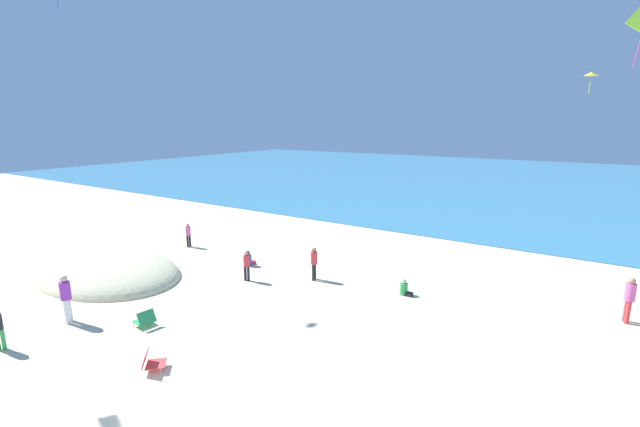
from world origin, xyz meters
name	(u,v)px	position (x,y,z in m)	size (l,w,h in m)	color
ground_plane	(358,287)	(0.00, 10.00, 0.00)	(120.00, 120.00, 0.00)	beige
ocean_water	(509,180)	(0.00, 49.41, 0.03)	(120.00, 60.00, 0.05)	teal
dune_mound	(108,275)	(-10.53, 5.01, 0.00)	(7.75, 5.42, 1.94)	beige
beach_chair_mid_beach	(145,319)	(-4.61, 2.84, 0.28)	(0.72, 0.68, 0.60)	#2D9956
beach_chair_far_right	(151,362)	(-2.13, 1.32, 0.28)	(0.83, 0.83, 0.60)	#D13D3D
person_1	(246,264)	(-4.57, 7.98, 0.79)	(0.35, 0.35, 1.37)	black
person_2	(188,233)	(-10.90, 10.06, 0.80)	(0.30, 0.30, 1.38)	black
person_3	(404,289)	(1.97, 10.32, 0.25)	(0.55, 0.34, 0.69)	green
person_4	(629,297)	(9.52, 12.30, 0.97)	(0.41, 0.41, 1.68)	red
person_6	(248,260)	(-5.91, 9.55, 0.29)	(0.37, 0.62, 0.78)	blue
person_7	(314,261)	(-2.09, 9.70, 0.88)	(0.36, 0.36, 1.52)	black
person_8	(66,295)	(-7.19, 1.58, 1.02)	(0.49, 0.49, 1.77)	white
kite_yellow	(591,74)	(7.44, 15.29, 8.84)	(0.44, 0.37, 0.85)	yellow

